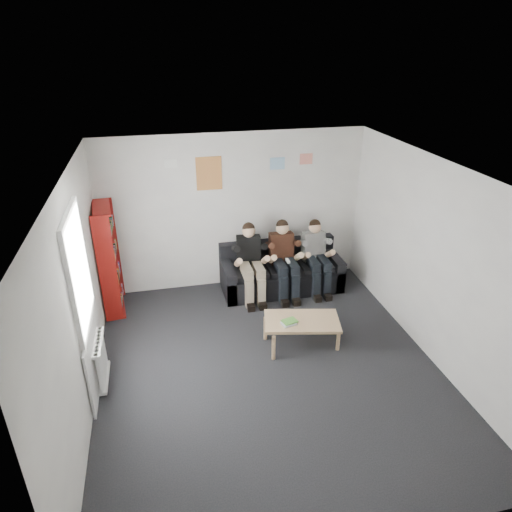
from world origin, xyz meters
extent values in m
plane|color=black|center=(0.00, 0.00, 0.00)|extent=(5.00, 5.00, 0.00)
plane|color=white|center=(0.00, 0.00, 2.70)|extent=(5.00, 5.00, 0.00)
plane|color=white|center=(0.00, 2.50, 1.35)|extent=(4.50, 0.00, 4.50)
plane|color=white|center=(0.00, -2.50, 1.35)|extent=(4.50, 0.00, 4.50)
plane|color=white|center=(-2.25, 0.00, 1.35)|extent=(0.00, 5.00, 5.00)
plane|color=white|center=(2.25, 0.00, 1.35)|extent=(0.00, 5.00, 5.00)
cube|color=black|center=(0.75, 2.06, 0.20)|extent=(2.08, 0.85, 0.40)
cube|color=black|center=(0.75, 2.40, 0.60)|extent=(2.08, 0.19, 0.41)
cube|color=black|center=(-0.21, 2.06, 0.28)|extent=(0.17, 0.85, 0.57)
cube|color=black|center=(1.70, 2.06, 0.28)|extent=(0.17, 0.85, 0.57)
cube|color=black|center=(0.75, 1.99, 0.44)|extent=(1.74, 0.59, 0.09)
cube|color=maroon|center=(-2.10, 2.05, 0.88)|extent=(0.27, 0.80, 1.77)
cube|color=tan|center=(0.58, 0.41, 0.40)|extent=(1.06, 0.58, 0.04)
cylinder|color=tan|center=(0.11, 0.17, 0.19)|extent=(0.05, 0.05, 0.38)
cylinder|color=tan|center=(1.06, 0.17, 0.19)|extent=(0.05, 0.05, 0.38)
cylinder|color=tan|center=(0.11, 0.64, 0.19)|extent=(0.05, 0.05, 0.38)
cylinder|color=tan|center=(1.06, 0.64, 0.19)|extent=(0.05, 0.05, 0.38)
cube|color=silver|center=(0.37, 0.35, 0.43)|extent=(0.20, 0.15, 0.02)
cube|color=#58A43A|center=(0.39, 0.38, 0.45)|extent=(0.20, 0.15, 0.02)
cube|color=black|center=(0.17, 2.12, 0.76)|extent=(0.40, 0.29, 0.57)
sphere|color=#DAAC85|center=(0.17, 2.08, 1.15)|extent=(0.22, 0.22, 0.22)
sphere|color=black|center=(0.17, 2.09, 1.19)|extent=(0.21, 0.21, 0.21)
cube|color=gray|center=(0.17, 1.81, 0.56)|extent=(0.36, 0.46, 0.15)
cube|color=gray|center=(0.17, 1.59, 0.25)|extent=(0.34, 0.14, 0.49)
cube|color=black|center=(0.17, 1.53, 0.05)|extent=(0.34, 0.26, 0.10)
cube|color=#452117|center=(0.75, 2.12, 0.76)|extent=(0.40, 0.29, 0.57)
sphere|color=#DAAC85|center=(0.75, 2.08, 1.16)|extent=(0.22, 0.22, 0.22)
sphere|color=black|center=(0.75, 2.09, 1.19)|extent=(0.21, 0.21, 0.21)
cube|color=black|center=(0.75, 1.81, 0.56)|extent=(0.36, 0.46, 0.15)
cube|color=black|center=(0.75, 1.59, 0.25)|extent=(0.34, 0.14, 0.49)
cube|color=black|center=(0.75, 1.53, 0.05)|extent=(0.34, 0.26, 0.10)
cube|color=white|center=(0.75, 1.71, 0.71)|extent=(0.04, 0.14, 0.04)
cube|color=white|center=(1.33, 2.11, 0.75)|extent=(0.38, 0.28, 0.54)
sphere|color=#DAAC85|center=(1.33, 2.07, 1.12)|extent=(0.21, 0.21, 0.21)
sphere|color=black|center=(1.33, 2.09, 1.15)|extent=(0.20, 0.20, 0.20)
cube|color=black|center=(1.33, 1.82, 0.56)|extent=(0.34, 0.44, 0.14)
cube|color=black|center=(1.33, 1.62, 0.25)|extent=(0.32, 0.13, 0.49)
cube|color=black|center=(1.33, 1.56, 0.05)|extent=(0.32, 0.25, 0.10)
cylinder|color=white|center=(-2.15, -0.08, 0.35)|extent=(0.06, 0.06, 0.60)
cylinder|color=white|center=(-2.15, 0.00, 0.35)|extent=(0.06, 0.06, 0.60)
cylinder|color=white|center=(-2.15, 0.08, 0.35)|extent=(0.06, 0.06, 0.60)
cylinder|color=white|center=(-2.15, 0.16, 0.35)|extent=(0.06, 0.06, 0.60)
cylinder|color=white|center=(-2.15, 0.24, 0.35)|extent=(0.06, 0.06, 0.60)
cylinder|color=white|center=(-2.15, 0.32, 0.35)|extent=(0.06, 0.06, 0.60)
cylinder|color=white|center=(-2.15, 0.40, 0.35)|extent=(0.06, 0.06, 0.60)
cylinder|color=white|center=(-2.15, 0.48, 0.35)|extent=(0.06, 0.06, 0.60)
cube|color=white|center=(-2.15, 0.20, 0.07)|extent=(0.10, 0.64, 0.04)
cube|color=white|center=(-2.15, 0.20, 0.63)|extent=(0.10, 0.64, 0.04)
cube|color=white|center=(-2.23, 0.20, 1.65)|extent=(0.02, 1.00, 1.30)
cube|color=white|center=(-2.22, 0.20, 2.33)|extent=(0.05, 1.12, 0.06)
cube|color=white|center=(-2.22, 0.20, 0.97)|extent=(0.05, 1.12, 0.06)
cube|color=white|center=(-2.22, 0.20, 0.45)|extent=(0.03, 1.30, 0.90)
cube|color=gold|center=(-0.40, 2.49, 2.05)|extent=(0.42, 0.01, 0.55)
cube|color=#45A6EB|center=(0.75, 2.49, 2.15)|extent=(0.25, 0.01, 0.20)
cube|color=#D342A6|center=(1.25, 2.49, 2.20)|extent=(0.22, 0.01, 0.18)
cube|color=white|center=(-1.00, 2.49, 2.25)|extent=(0.20, 0.01, 0.14)
camera|label=1|loc=(-1.25, -4.76, 4.07)|focal=32.00mm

